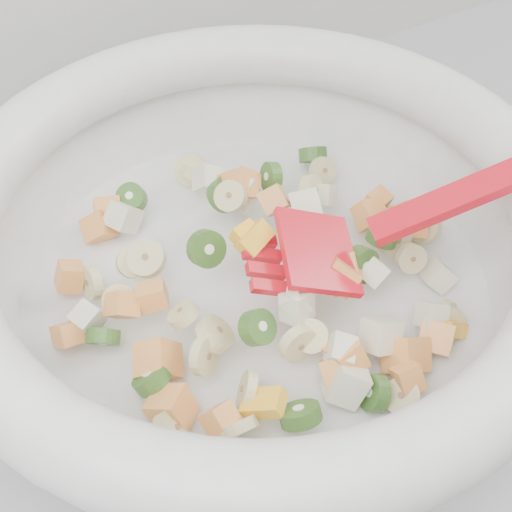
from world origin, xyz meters
TOP-DOWN VIEW (x-y plane):
  - mixing_bowl at (0.03, 1.46)m, footprint 0.48×0.44m

SIDE VIEW (x-z plane):
  - mixing_bowl at x=0.03m, z-range 0.88..1.05m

